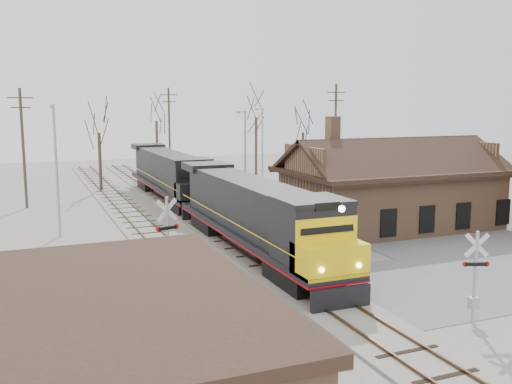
% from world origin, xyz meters
% --- Properties ---
extents(ground, '(140.00, 140.00, 0.00)m').
position_xyz_m(ground, '(0.00, 0.00, 0.00)').
color(ground, '#9D988E').
rests_on(ground, ground).
extents(road, '(60.00, 9.00, 0.03)m').
position_xyz_m(road, '(0.00, 0.00, 0.01)').
color(road, slate).
rests_on(road, ground).
extents(track_main, '(3.40, 90.00, 0.24)m').
position_xyz_m(track_main, '(0.00, 15.00, 0.07)').
color(track_main, '#9D988E').
rests_on(track_main, ground).
extents(track_siding, '(3.40, 90.00, 0.24)m').
position_xyz_m(track_siding, '(-4.50, 15.00, 0.07)').
color(track_siding, '#9D988E').
rests_on(track_siding, ground).
extents(depot, '(15.20, 9.31, 7.90)m').
position_xyz_m(depot, '(11.99, 12.00, 2.41)').
color(depot, '#976F4E').
rests_on(depot, ground).
extents(locomotive_lead, '(3.05, 20.45, 4.54)m').
position_xyz_m(locomotive_lead, '(0.00, 8.18, 2.39)').
color(locomotive_lead, black).
rests_on(locomotive_lead, ground).
extents(locomotive_trailing, '(3.05, 20.45, 4.30)m').
position_xyz_m(locomotive_trailing, '(0.00, 28.90, 2.39)').
color(locomotive_trailing, black).
rests_on(locomotive_trailing, ground).
extents(crossbuck_near, '(1.05, 0.45, 3.81)m').
position_xyz_m(crossbuck_near, '(4.25, -4.58, 1.81)').
color(crossbuck_near, '#A5A8AD').
rests_on(crossbuck_near, ground).
extents(crossbuck_far, '(1.21, 0.44, 4.34)m').
position_xyz_m(crossbuck_far, '(-5.91, 5.07, 2.02)').
color(crossbuck_far, '#A5A8AD').
rests_on(crossbuck_far, ground).
extents(streetlight_a, '(0.25, 2.04, 8.76)m').
position_xyz_m(streetlight_a, '(-10.23, 17.80, 4.91)').
color(streetlight_a, '#A5A8AD').
rests_on(streetlight_a, ground).
extents(streetlight_b, '(0.25, 2.04, 8.19)m').
position_xyz_m(streetlight_b, '(5.17, 23.36, 4.62)').
color(streetlight_b, '#A5A8AD').
rests_on(streetlight_b, ground).
extents(streetlight_c, '(0.25, 2.04, 8.34)m').
position_xyz_m(streetlight_c, '(10.83, 33.05, 4.70)').
color(streetlight_c, '#A5A8AD').
rests_on(streetlight_c, ground).
extents(utility_pole_a, '(2.00, 0.24, 10.05)m').
position_xyz_m(utility_pole_a, '(-12.17, 29.82, 5.25)').
color(utility_pole_a, '#382D23').
rests_on(utility_pole_a, ground).
extents(utility_pole_b, '(2.00, 0.24, 10.55)m').
position_xyz_m(utility_pole_b, '(3.53, 43.16, 5.51)').
color(utility_pole_b, '#382D23').
rests_on(utility_pole_b, ground).
extents(utility_pole_c, '(2.00, 0.24, 10.64)m').
position_xyz_m(utility_pole_c, '(16.37, 27.57, 5.55)').
color(utility_pole_c, '#382D23').
rests_on(utility_pole_c, ground).
extents(tree_b, '(3.93, 3.93, 9.62)m').
position_xyz_m(tree_b, '(-5.11, 37.04, 6.84)').
color(tree_b, '#382D23').
rests_on(tree_b, ground).
extents(tree_c, '(4.42, 4.42, 10.83)m').
position_xyz_m(tree_c, '(3.33, 49.00, 7.71)').
color(tree_c, '#382D23').
rests_on(tree_c, ground).
extents(tree_d, '(4.78, 4.78, 11.71)m').
position_xyz_m(tree_d, '(12.85, 39.57, 8.34)').
color(tree_d, '#382D23').
rests_on(tree_d, ground).
extents(tree_e, '(3.68, 3.68, 9.01)m').
position_xyz_m(tree_e, '(17.62, 37.02, 6.41)').
color(tree_e, '#382D23').
rests_on(tree_e, ground).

